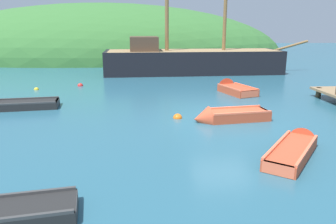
# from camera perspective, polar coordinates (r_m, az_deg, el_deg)

# --- Properties ---
(ground_plane) EXTENTS (120.00, 120.00, 0.00)m
(ground_plane) POSITION_cam_1_polar(r_m,az_deg,el_deg) (13.63, 9.75, -1.41)
(ground_plane) COLOR #285B70
(shore_hill) EXTENTS (45.52, 23.16, 13.03)m
(shore_hill) POSITION_cam_1_polar(r_m,az_deg,el_deg) (42.76, -11.13, 9.54)
(shore_hill) COLOR #387033
(shore_hill) RESTS_ON ground
(sailing_ship) EXTENTS (16.94, 4.23, 11.07)m
(sailing_ship) POSITION_cam_1_polar(r_m,az_deg,el_deg) (27.10, 4.01, 8.30)
(sailing_ship) COLOR black
(sailing_ship) RESTS_ON ground
(rowboat_portside) EXTENTS (3.25, 1.41, 1.00)m
(rowboat_portside) POSITION_cam_1_polar(r_m,az_deg,el_deg) (13.57, 10.39, -0.89)
(rowboat_portside) COLOR #C64C2D
(rowboat_portside) RESTS_ON ground
(rowboat_outer_right) EXTENTS (2.06, 3.22, 1.19)m
(rowboat_outer_right) POSITION_cam_1_polar(r_m,az_deg,el_deg) (19.49, 11.25, 3.84)
(rowboat_outer_right) COLOR #C64C2D
(rowboat_outer_right) RESTS_ON ground
(rowboat_outer_left) EXTENTS (2.94, 3.38, 0.88)m
(rowboat_outer_left) POSITION_cam_1_polar(r_m,az_deg,el_deg) (10.78, 21.46, -6.06)
(rowboat_outer_left) COLOR #C64C2D
(rowboat_outer_left) RESTS_ON ground
(rowboat_center) EXTENTS (3.64, 1.59, 1.16)m
(rowboat_center) POSITION_cam_1_polar(r_m,az_deg,el_deg) (16.91, -25.56, 0.88)
(rowboat_center) COLOR black
(rowboat_center) RESTS_ON ground
(buoy_yellow) EXTENTS (0.30, 0.30, 0.30)m
(buoy_yellow) POSITION_cam_1_polar(r_m,az_deg,el_deg) (21.44, -22.10, 3.65)
(buoy_yellow) COLOR yellow
(buoy_yellow) RESTS_ON ground
(buoy_orange) EXTENTS (0.39, 0.39, 0.39)m
(buoy_orange) POSITION_cam_1_polar(r_m,az_deg,el_deg) (13.73, 1.70, -1.08)
(buoy_orange) COLOR orange
(buoy_orange) RESTS_ON ground
(buoy_red) EXTENTS (0.36, 0.36, 0.36)m
(buoy_red) POSITION_cam_1_polar(r_m,az_deg,el_deg) (21.90, -15.14, 4.44)
(buoy_red) COLOR red
(buoy_red) RESTS_ON ground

